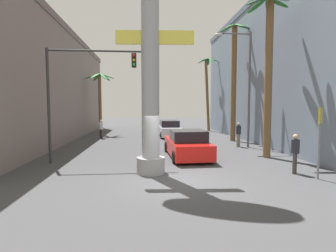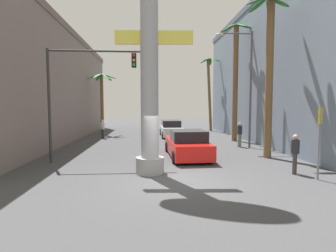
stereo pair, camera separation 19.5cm
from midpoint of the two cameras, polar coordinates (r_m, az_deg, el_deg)
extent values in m
plane|color=#424244|center=(20.18, -1.00, -3.94)|extent=(90.81, 90.81, 0.00)
cube|color=slate|center=(24.96, -27.01, 7.21)|extent=(6.96, 26.60, 8.72)
cube|color=#655651|center=(25.65, -27.38, 17.53)|extent=(7.10, 27.13, 0.50)
cube|color=slate|center=(23.38, 26.64, 10.16)|extent=(6.90, 26.72, 10.92)
cylinder|color=#9E9EA3|center=(11.34, -3.57, 13.20)|extent=(0.76, 0.76, 9.29)
cylinder|color=gray|center=(11.49, -3.47, -8.50)|extent=(1.21, 1.21, 0.70)
cube|color=#F2E04C|center=(11.57, -2.55, 18.66)|extent=(3.27, 0.37, 0.56)
cylinder|color=#59595E|center=(19.21, 17.81, 7.39)|extent=(0.16, 0.16, 7.99)
cylinder|color=#59595E|center=(19.43, 14.90, 18.91)|extent=(2.20, 0.10, 0.10)
ellipsoid|color=beige|center=(19.09, 11.59, 18.92)|extent=(0.56, 0.28, 0.20)
cylinder|color=slate|center=(11.90, 30.43, -3.32)|extent=(0.08, 0.08, 2.87)
cube|color=yellow|center=(11.82, 30.63, 1.91)|extent=(0.47, 0.47, 0.64)
cylinder|color=#333333|center=(14.52, -24.09, 3.91)|extent=(0.14, 0.14, 5.78)
cylinder|color=#333333|center=(14.14, -14.45, 15.52)|extent=(5.03, 0.10, 0.10)
cube|color=black|center=(13.87, -7.01, 13.96)|extent=(0.24, 0.24, 0.70)
sphere|color=red|center=(13.78, -7.05, 14.95)|extent=(0.14, 0.14, 0.14)
sphere|color=yellow|center=(13.74, -7.04, 14.05)|extent=(0.14, 0.14, 0.14)
sphere|color=green|center=(13.70, -7.03, 13.14)|extent=(0.14, 0.14, 0.14)
cylinder|color=black|center=(16.73, 0.17, -4.54)|extent=(0.24, 0.65, 0.64)
cylinder|color=black|center=(17.05, 6.58, -4.41)|extent=(0.24, 0.65, 0.64)
cylinder|color=black|center=(13.34, 1.85, -6.82)|extent=(0.24, 0.65, 0.64)
cylinder|color=black|center=(13.73, 9.80, -6.56)|extent=(0.24, 0.65, 0.64)
cube|color=red|center=(15.14, 4.51, -4.58)|extent=(2.18, 5.03, 0.80)
cube|color=black|center=(14.68, 4.80, -2.10)|extent=(1.92, 2.15, 0.60)
cylinder|color=black|center=(26.71, -1.34, -1.22)|extent=(0.23, 0.64, 0.64)
cylinder|color=black|center=(26.88, 2.34, -1.19)|extent=(0.23, 0.64, 0.64)
cylinder|color=black|center=(23.45, -0.84, -1.99)|extent=(0.23, 0.64, 0.64)
cylinder|color=black|center=(23.64, 3.34, -1.95)|extent=(0.23, 0.64, 0.64)
cube|color=silver|center=(25.13, 0.86, -1.02)|extent=(1.88, 4.72, 0.80)
cube|color=black|center=(25.08, 0.86, 0.57)|extent=(1.71, 2.60, 0.60)
cylinder|color=brown|center=(22.62, 14.68, 8.81)|extent=(0.44, 0.45, 9.45)
ellipsoid|color=#21652D|center=(23.58, 16.82, 19.98)|extent=(1.49, 0.58, 0.49)
ellipsoid|color=#20772D|center=(24.16, 14.93, 19.63)|extent=(0.81, 1.49, 0.49)
ellipsoid|color=#2D782D|center=(23.66, 13.13, 19.92)|extent=(1.37, 1.14, 0.59)
ellipsoid|color=#29692D|center=(22.81, 14.06, 20.46)|extent=(1.26, 1.25, 0.65)
ellipsoid|color=#21682D|center=(22.81, 15.86, 20.41)|extent=(0.57, 1.45, 0.66)
cylinder|color=brown|center=(31.25, 9.18, 6.59)|extent=(0.76, 0.33, 8.34)
ellipsoid|color=#32672D|center=(31.55, 10.51, 13.97)|extent=(1.26, 0.48, 0.46)
ellipsoid|color=#20632D|center=(32.06, 9.31, 13.65)|extent=(0.58, 1.18, 0.75)
ellipsoid|color=#26692D|center=(31.58, 8.21, 13.89)|extent=(1.23, 0.82, 0.62)
ellipsoid|color=#205C2D|center=(31.00, 8.58, 14.17)|extent=(1.20, 1.01, 0.47)
ellipsoid|color=#246E2D|center=(30.98, 10.10, 14.03)|extent=(0.83, 1.21, 0.66)
cylinder|color=brown|center=(27.74, -13.96, 4.50)|extent=(0.34, 0.36, 6.10)
ellipsoid|color=#21632D|center=(27.70, -12.48, 10.52)|extent=(1.53, 0.56, 0.62)
ellipsoid|color=#2F6B2D|center=(28.47, -12.91, 10.28)|extent=(1.14, 1.41, 0.71)
ellipsoid|color=#2D6D2D|center=(28.62, -14.66, 10.21)|extent=(1.11, 1.41, 0.73)
ellipsoid|color=#31752D|center=(27.91, -15.63, 10.35)|extent=(1.51, 0.63, 0.72)
ellipsoid|color=#2C752D|center=(27.29, -14.95, 10.52)|extent=(0.94, 1.49, 0.70)
ellipsoid|color=#256D2D|center=(27.25, -13.20, 10.43)|extent=(1.17, 1.30, 0.88)
cylinder|color=brown|center=(15.98, 21.49, 9.40)|extent=(0.56, 0.77, 8.80)
ellipsoid|color=#2D782D|center=(17.23, 23.33, 23.51)|extent=(1.33, 0.45, 0.55)
ellipsoid|color=#23642D|center=(17.51, 21.66, 22.98)|extent=(1.02, 1.20, 0.76)
ellipsoid|color=#25752D|center=(17.29, 19.25, 23.52)|extent=(0.95, 1.31, 0.57)
ellipsoid|color=#2F5E2D|center=(16.57, 19.10, 24.35)|extent=(1.33, 0.54, 0.61)
cylinder|color=gray|center=(19.47, 15.76, -3.05)|extent=(0.14, 0.14, 0.91)
cylinder|color=gray|center=(19.31, 15.41, -3.10)|extent=(0.14, 0.14, 0.91)
cylinder|color=#26262D|center=(19.31, 15.63, -0.84)|extent=(0.47, 0.47, 0.61)
sphere|color=tan|center=(19.28, 15.65, 0.38)|extent=(0.22, 0.22, 0.22)
cylinder|color=#3F3833|center=(24.13, -13.65, -1.71)|extent=(0.14, 0.14, 0.83)
cylinder|color=#3F3833|center=(24.31, -13.86, -1.67)|extent=(0.14, 0.14, 0.83)
cylinder|color=silver|center=(24.15, -13.79, 0.03)|extent=(0.47, 0.47, 0.62)
sphere|color=tan|center=(24.13, -13.81, 1.03)|extent=(0.22, 0.22, 0.22)
cylinder|color=#3F3833|center=(12.69, 26.35, -7.28)|extent=(0.14, 0.14, 0.89)
cylinder|color=#3F3833|center=(12.50, 26.16, -7.45)|extent=(0.14, 0.14, 0.89)
cylinder|color=#26262D|center=(12.48, 26.37, -4.02)|extent=(0.48, 0.48, 0.60)
sphere|color=tan|center=(12.43, 26.43, -2.16)|extent=(0.22, 0.22, 0.22)
camera|label=1|loc=(0.10, -89.60, 0.03)|focal=28.00mm
camera|label=2|loc=(0.10, 90.40, -0.03)|focal=28.00mm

